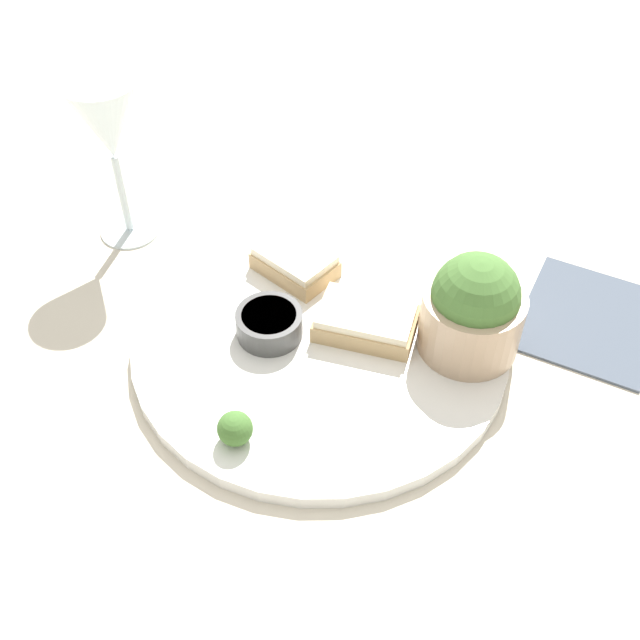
{
  "coord_description": "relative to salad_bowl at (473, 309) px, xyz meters",
  "views": [
    {
      "loc": [
        0.14,
        -0.48,
        0.55
      ],
      "look_at": [
        0.0,
        0.0,
        0.03
      ],
      "focal_mm": 45.0,
      "sensor_mm": 36.0,
      "label": 1
    }
  ],
  "objects": [
    {
      "name": "salad_bowl",
      "position": [
        0.0,
        0.0,
        0.0
      ],
      "size": [
        0.09,
        0.09,
        0.1
      ],
      "color": "tan",
      "rests_on": "dinner_plate"
    },
    {
      "name": "cheese_toast_near",
      "position": [
        -0.09,
        -0.01,
        -0.03
      ],
      "size": [
        0.09,
        0.06,
        0.03
      ],
      "color": "tan",
      "rests_on": "dinner_plate"
    },
    {
      "name": "ground_plane",
      "position": [
        -0.13,
        -0.03,
        -0.06
      ],
      "size": [
        4.0,
        4.0,
        0.0
      ],
      "primitive_type": "plane",
      "color": "beige"
    },
    {
      "name": "wine_glass",
      "position": [
        -0.37,
        0.08,
        0.07
      ],
      "size": [
        0.07,
        0.07,
        0.18
      ],
      "color": "silver",
      "rests_on": "ground_plane"
    },
    {
      "name": "garnish",
      "position": [
        -0.16,
        -0.16,
        -0.03
      ],
      "size": [
        0.03,
        0.03,
        0.03
      ],
      "color": "#477533",
      "rests_on": "dinner_plate"
    },
    {
      "name": "cheese_toast_far",
      "position": [
        -0.18,
        0.05,
        -0.03
      ],
      "size": [
        0.09,
        0.08,
        0.03
      ],
      "color": "tan",
      "rests_on": "dinner_plate"
    },
    {
      "name": "sauce_ramekin",
      "position": [
        -0.18,
        -0.04,
        -0.03
      ],
      "size": [
        0.06,
        0.06,
        0.03
      ],
      "color": "#4C4C4C",
      "rests_on": "dinner_plate"
    },
    {
      "name": "dinner_plate",
      "position": [
        -0.13,
        -0.03,
        -0.05
      ],
      "size": [
        0.35,
        0.35,
        0.01
      ],
      "color": "white",
      "rests_on": "ground_plane"
    },
    {
      "name": "napkin",
      "position": [
        0.11,
        0.08,
        -0.06
      ],
      "size": [
        0.14,
        0.16,
        0.01
      ],
      "color": "#4C5666",
      "rests_on": "ground_plane"
    }
  ]
}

